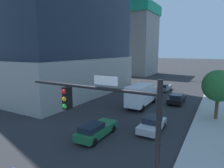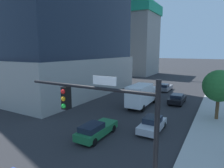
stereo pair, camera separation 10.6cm
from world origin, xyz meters
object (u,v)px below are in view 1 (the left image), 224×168
street_tree (219,86)px  car_black (176,99)px  box_truck (141,95)px  traffic_light_pole (111,124)px  car_gray (164,87)px  car_silver (152,124)px  construction_building (133,37)px  car_green (96,130)px

street_tree → car_black: size_ratio=1.23×
street_tree → box_truck: bearing=175.0°
traffic_light_pole → car_gray: size_ratio=1.38×
car_gray → box_truck: 12.74m
car_silver → car_black: bearing=90.0°
street_tree → car_gray: size_ratio=1.16×
construction_building → street_tree: bearing=-54.5°
street_tree → box_truck: (-9.31, 0.81, -2.17)m
street_tree → car_green: 14.37m
car_gray → car_green: bearing=-90.0°
construction_building → car_black: bearing=-56.6°
car_black → street_tree: bearing=-43.7°
construction_building → box_truck: construction_building is taller
street_tree → car_black: street_tree is taller
car_green → traffic_light_pole: bearing=-52.0°
traffic_light_pole → street_tree: (3.72, 17.61, -0.83)m
traffic_light_pole → car_silver: 11.82m
car_black → box_truck: box_truck is taller
construction_building → car_black: construction_building is taller
traffic_light_pole → box_truck: traffic_light_pole is taller
traffic_light_pole → box_truck: size_ratio=0.94×
car_silver → car_green: 5.53m
car_green → box_truck: box_truck is taller
car_silver → construction_building: bearing=115.7°
car_silver → box_truck: box_truck is taller
car_gray → car_green: size_ratio=1.01×
car_green → car_silver: bearing=44.0°
construction_building → traffic_light_pole: (22.48, -54.38, -7.56)m
traffic_light_pole → car_black: traffic_light_pole is taller
car_black → car_gray: (-3.97, 8.40, -0.01)m
car_black → car_green: 16.06m
car_black → car_green: bearing=-104.3°
traffic_light_pole → box_truck: 19.48m
traffic_light_pole → construction_building: bearing=112.5°
traffic_light_pole → car_black: (-1.62, 22.71, -4.03)m
street_tree → box_truck: 9.60m
box_truck → construction_building: bearing=115.2°
traffic_light_pole → car_black: size_ratio=1.47×
box_truck → street_tree: bearing=-5.0°
box_truck → traffic_light_pole: bearing=-73.1°
street_tree → car_green: bearing=-131.7°
car_gray → car_green: 23.96m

